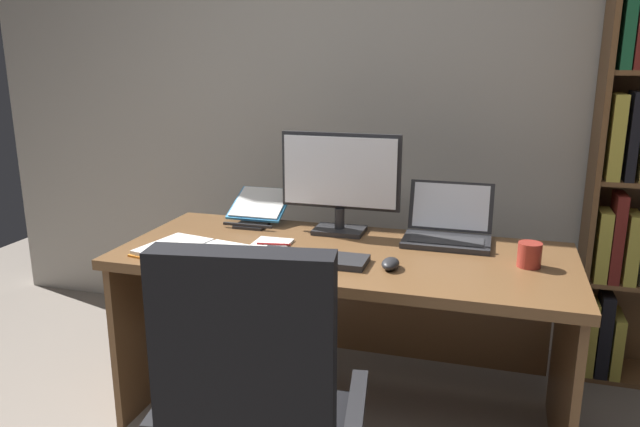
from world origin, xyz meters
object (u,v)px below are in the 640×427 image
open_binder (194,251)px  reading_stand_with_book (259,207)px  desk (348,291)px  computer_mouse (390,264)px  monitor (340,182)px  coffee_mug (530,255)px  pen (274,244)px  keyboard (313,258)px  laptop (448,229)px  notepad (269,246)px

open_binder → reading_stand_with_book: bearing=94.2°
desk → computer_mouse: size_ratio=17.35×
monitor → coffee_mug: (0.79, -0.24, -0.18)m
pen → keyboard: bearing=-30.4°
computer_mouse → pen: (-0.50, 0.12, -0.01)m
monitor → laptop: 0.50m
monitor → keyboard: monitor is taller
desk → open_binder: (-0.56, -0.28, 0.21)m
reading_stand_with_book → coffee_mug: size_ratio=3.10×
monitor → keyboard: 0.46m
reading_stand_with_book → open_binder: size_ratio=0.62×
keyboard → computer_mouse: computer_mouse is taller
desk → monitor: (-0.08, 0.17, 0.43)m
desk → monitor: monitor is taller
monitor → computer_mouse: monitor is taller
laptop → monitor: bearing=-179.4°
keyboard → computer_mouse: (0.30, 0.00, 0.01)m
computer_mouse → notepad: 0.54m
pen → coffee_mug: size_ratio=1.51×
reading_stand_with_book → monitor: bearing=-9.2°
laptop → pen: size_ratio=2.55×
keyboard → open_binder: same height
monitor → open_binder: bearing=-136.2°
pen → open_binder: bearing=-148.2°
laptop → coffee_mug: size_ratio=3.85×
desk → keyboard: keyboard is taller
laptop → computer_mouse: size_ratio=3.44×
desk → monitor: 0.47m
monitor → pen: bearing=-125.3°
notepad → desk: bearing=20.2°
notepad → computer_mouse: bearing=-12.9°
monitor → coffee_mug: size_ratio=5.70×
keyboard → reading_stand_with_book: bearing=131.0°
reading_stand_with_book → desk: bearing=-26.0°
reading_stand_with_book → notepad: reading_stand_with_book is taller
keyboard → notepad: (-0.22, 0.12, -0.01)m
keyboard → reading_stand_with_book: size_ratio=1.46×
computer_mouse → notepad: computer_mouse is taller
desk → reading_stand_with_book: bearing=154.0°
computer_mouse → coffee_mug: bearing=19.2°
keyboard → computer_mouse: 0.30m
laptop → open_binder: size_ratio=0.77×
laptop → coffee_mug: laptop is taller
desk → pen: bearing=-158.5°
laptop → pen: 0.74m
desk → computer_mouse: 0.39m
laptop → keyboard: size_ratio=0.85×
monitor → notepad: size_ratio=2.52×
open_binder → pen: (0.27, 0.17, 0.00)m
monitor → reading_stand_with_book: monitor is taller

